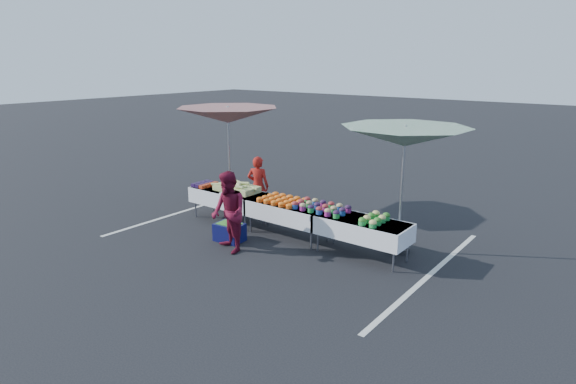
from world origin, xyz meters
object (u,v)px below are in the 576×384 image
Objects in this scene: table_center at (288,211)px; table_right at (362,228)px; storage_bin at (230,232)px; umbrella_right at (405,138)px; vendor at (258,186)px; umbrella_left at (228,116)px; customer at (229,212)px; table_left at (228,197)px.

table_right is (1.80, 0.00, 0.00)m from table_center.
table_center is 1.32m from storage_bin.
table_right is at bearing -123.73° from umbrella_right.
umbrella_left is at bearing -24.64° from vendor.
vendor is 2.38m from customer.
vendor reaches higher than table_right.
table_right is at bearing 0.00° from table_left.
table_left is at bearing -170.42° from umbrella_right.
umbrella_right is 5.05× the size of storage_bin.
table_left is 4.46m from umbrella_right.
umbrella_left reaches higher than customer.
umbrella_right is at bearing 60.80° from customer.
table_right is 3.39m from vendor.
table_center is 1.00× the size of table_right.
umbrella_left reaches higher than table_right.
vendor is at bearing 107.20° from storage_bin.
customer reaches higher than table_center.
table_center reaches higher than storage_bin.
customer is (1.08, -2.12, 0.07)m from vendor.
vendor is 2.36× the size of storage_bin.
table_center is 2.91m from umbrella_right.
vendor is (-1.50, 0.75, 0.15)m from table_center.
table_right is 0.57× the size of umbrella_left.
vendor is 0.47× the size of umbrella_right.
storage_bin is at bearing 157.79° from customer.
storage_bin is (1.68, -1.76, -2.17)m from umbrella_left.
table_left is 2.98× the size of storage_bin.
umbrella_left is (-0.70, 0.80, 1.79)m from table_left.
umbrella_left is 3.26m from storage_bin.
table_center is (1.80, 0.00, 0.00)m from table_left.
table_left is 1.15× the size of customer.
storage_bin is (-2.62, -0.96, -0.38)m from table_right.
customer is at bearing -44.76° from table_left.
umbrella_right is at bearing 23.67° from storage_bin.
umbrella_left is at bearing 169.46° from table_right.
table_center is at bearing 0.00° from table_left.
storage_bin is (-3.08, -1.65, -2.09)m from umbrella_right.
customer reaches higher than table_right.
table_center is at bearing 45.04° from storage_bin.
table_center is 0.59× the size of umbrella_right.
table_left is 0.82m from vendor.
table_right is at bearing 0.00° from table_center.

